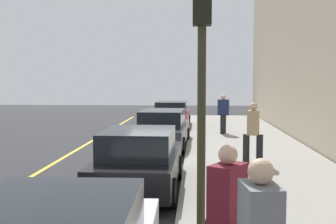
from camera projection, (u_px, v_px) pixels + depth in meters
name	position (u px, v px, depth m)	size (l,w,h in m)	color
ground_plane	(161.00, 149.00, 16.42)	(56.00, 56.00, 0.00)	#28282B
sidewalk	(246.00, 148.00, 16.19)	(28.00, 4.60, 0.15)	gray
lane_stripe_centre	(80.00, 148.00, 16.63)	(28.00, 0.14, 0.01)	gold
parked_car_black	(139.00, 160.00, 10.08)	(4.29, 1.94, 1.51)	black
parked_car_charcoal	(163.00, 129.00, 16.56)	(4.84, 2.04, 1.51)	black
parked_car_red	(172.00, 115.00, 23.03)	(4.22, 1.97, 1.51)	black
pedestrian_navy_coat	(223.00, 113.00, 19.85)	(0.60, 0.56, 1.85)	black
pedestrian_burgundy_coat	(227.00, 214.00, 4.98)	(0.57, 0.53, 1.77)	black
pedestrian_tan_coat	(253.00, 131.00, 12.80)	(0.56, 0.60, 1.85)	black
traffic_light_pole	(202.00, 66.00, 5.87)	(0.35, 0.26, 3.99)	#2D2D19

